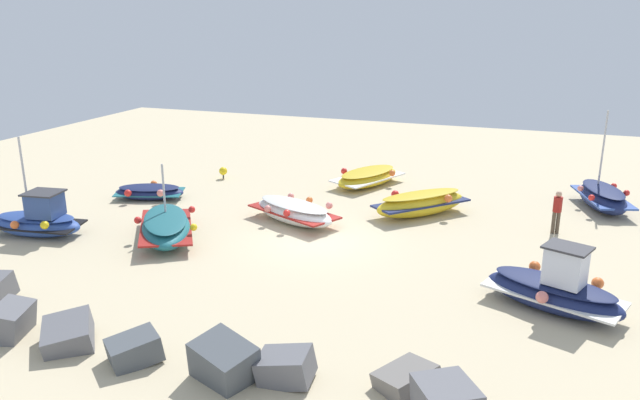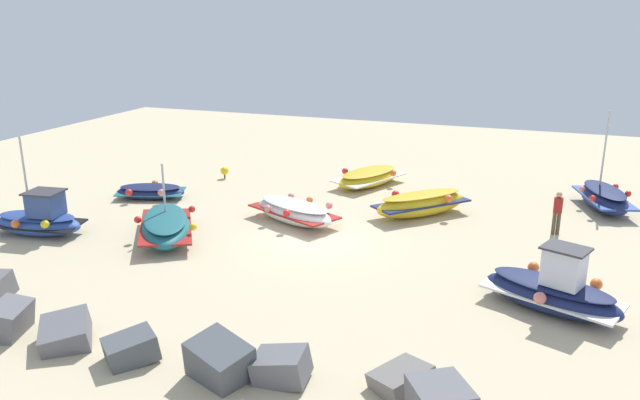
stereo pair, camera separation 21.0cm
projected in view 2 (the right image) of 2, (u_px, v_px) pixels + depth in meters
ground_plane at (316, 240)px, 22.62m from camera, size 50.68×50.68×0.00m
fishing_boat_0 at (150, 192)px, 27.52m from camera, size 3.28×2.13×0.68m
fishing_boat_1 at (604, 198)px, 25.91m from camera, size 2.45×3.92×4.08m
fishing_boat_2 at (421, 203)px, 25.14m from camera, size 3.85×4.01×1.02m
fishing_boat_3 at (553, 291)px, 17.11m from camera, size 4.10×2.72×1.98m
fishing_boat_4 at (166, 226)px, 22.67m from camera, size 3.76×4.51×2.70m
fishing_boat_5 at (369, 177)px, 29.53m from camera, size 3.08×4.24×0.84m
fishing_boat_6 at (294, 211)px, 24.37m from camera, size 4.20×3.03×0.89m
fishing_boat_7 at (39, 219)px, 23.01m from camera, size 3.63×1.96×3.75m
person_walking at (558, 210)px, 22.92m from camera, size 0.32×0.32×1.65m
breakwater_rocks at (194, 354)px, 14.38m from camera, size 21.70×3.01×1.38m
mooring_buoy_0 at (224, 171)px, 30.80m from camera, size 0.40×0.40×0.59m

